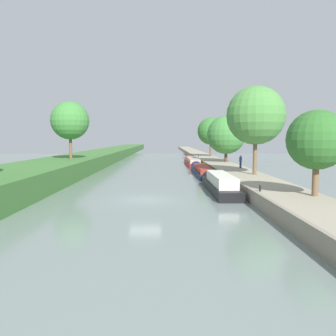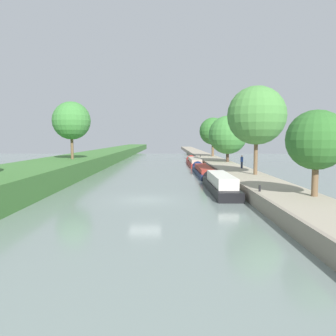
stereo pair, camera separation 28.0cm
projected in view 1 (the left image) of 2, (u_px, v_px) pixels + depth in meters
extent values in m
plane|color=slate|center=(145.00, 200.00, 26.49)|extent=(160.00, 160.00, 0.00)
cube|color=#9E937F|center=(275.00, 193.00, 26.55)|extent=(4.23, 260.00, 0.99)
cube|color=gray|center=(247.00, 193.00, 26.52)|extent=(0.25, 260.00, 1.04)
cube|color=black|center=(220.00, 187.00, 30.43)|extent=(1.94, 11.05, 0.77)
cube|color=silver|center=(221.00, 179.00, 29.80)|extent=(1.59, 7.73, 0.88)
cone|color=black|center=(211.00, 179.00, 36.51)|extent=(1.85, 1.17, 1.85)
cube|color=#141E42|center=(202.00, 172.00, 45.09)|extent=(1.90, 14.34, 0.58)
cube|color=maroon|center=(203.00, 168.00, 44.33)|extent=(1.56, 10.04, 0.56)
cone|color=#141E42|center=(196.00, 167.00, 52.80)|extent=(1.81, 1.14, 1.81)
cube|color=maroon|center=(193.00, 163.00, 60.71)|extent=(2.09, 14.81, 0.68)
cube|color=#B2A893|center=(193.00, 160.00, 59.92)|extent=(1.72, 10.37, 0.63)
cone|color=maroon|center=(189.00, 160.00, 68.72)|extent=(1.99, 1.26, 1.99)
cylinder|color=brown|center=(315.00, 176.00, 22.22)|extent=(0.42, 0.42, 2.61)
sphere|color=#2D6628|center=(317.00, 140.00, 22.01)|extent=(3.89, 3.89, 3.89)
cylinder|color=brown|center=(255.00, 153.00, 35.48)|extent=(0.40, 0.40, 4.47)
sphere|color=#47843D|center=(256.00, 115.00, 35.14)|extent=(6.05, 6.05, 6.05)
cylinder|color=#4C3828|center=(226.00, 154.00, 54.66)|extent=(0.47, 0.47, 2.64)
sphere|color=#3D7F38|center=(226.00, 135.00, 54.40)|extent=(6.14, 6.14, 6.14)
cylinder|color=brown|center=(211.00, 147.00, 71.66)|extent=(0.51, 0.51, 3.72)
sphere|color=#33702D|center=(211.00, 131.00, 71.36)|extent=(5.69, 5.69, 5.69)
cylinder|color=brown|center=(71.00, 145.00, 44.83)|extent=(0.37, 0.37, 3.71)
sphere|color=#3D7F38|center=(70.00, 121.00, 44.55)|extent=(4.98, 4.98, 4.98)
cylinder|color=#282D42|center=(241.00, 165.00, 43.04)|extent=(0.26, 0.26, 0.82)
cylinder|color=#28428E|center=(241.00, 159.00, 42.98)|extent=(0.34, 0.34, 0.62)
sphere|color=tan|center=(241.00, 156.00, 42.94)|extent=(0.22, 0.22, 0.22)
cylinder|color=black|center=(260.00, 188.00, 24.28)|extent=(0.16, 0.16, 0.45)
cylinder|color=black|center=(198.00, 156.00, 68.78)|extent=(0.16, 0.16, 0.45)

